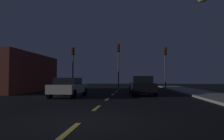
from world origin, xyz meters
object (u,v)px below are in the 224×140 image
at_px(car_adjacent_lane, 69,87).
at_px(traffic_signal_center, 118,58).
at_px(traffic_signal_right, 165,60).
at_px(car_stopped_ahead, 142,85).
at_px(traffic_signal_left, 73,60).

bearing_deg(car_adjacent_lane, traffic_signal_center, 70.06).
height_order(traffic_signal_right, car_stopped_ahead, traffic_signal_right).
distance_m(traffic_signal_left, car_stopped_ahead, 10.11).
bearing_deg(traffic_signal_left, car_stopped_ahead, -37.34).
xyz_separation_m(traffic_signal_center, car_adjacent_lane, (-3.07, -8.45, -2.99)).
distance_m(traffic_signal_left, traffic_signal_center, 5.41).
bearing_deg(traffic_signal_right, car_stopped_ahead, -116.57).
bearing_deg(traffic_signal_left, traffic_signal_right, -0.00).
bearing_deg(car_stopped_ahead, traffic_signal_left, 142.66).
relative_size(traffic_signal_left, car_stopped_ahead, 1.08).
relative_size(traffic_signal_right, car_stopped_ahead, 1.05).
bearing_deg(car_adjacent_lane, car_stopped_ahead, 25.23).
bearing_deg(car_stopped_ahead, car_adjacent_lane, -154.77).
xyz_separation_m(traffic_signal_center, car_stopped_ahead, (2.33, -5.91, -2.93)).
xyz_separation_m(traffic_signal_left, car_stopped_ahead, (7.74, -5.91, -2.73)).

